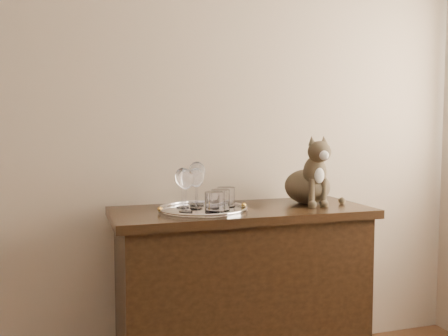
# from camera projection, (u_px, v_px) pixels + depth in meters

# --- Properties ---
(wall_back) EXTENTS (4.00, 0.10, 2.70)m
(wall_back) POSITION_uv_depth(u_px,v_px,m) (102.00, 101.00, 2.39)
(wall_back) COLOR tan
(wall_back) RESTS_ON ground
(sideboard) EXTENTS (1.20, 0.50, 0.85)m
(sideboard) POSITION_uv_depth(u_px,v_px,m) (241.00, 297.00, 2.35)
(sideboard) COLOR black
(sideboard) RESTS_ON ground
(tray) EXTENTS (0.40, 0.40, 0.01)m
(tray) POSITION_uv_depth(u_px,v_px,m) (203.00, 210.00, 2.24)
(tray) COLOR silver
(tray) RESTS_ON sideboard
(wine_glass_a) EXTENTS (0.07, 0.07, 0.18)m
(wine_glass_a) POSITION_uv_depth(u_px,v_px,m) (183.00, 188.00, 2.27)
(wine_glass_a) COLOR silver
(wine_glass_a) RESTS_ON tray
(wine_glass_b) EXTENTS (0.08, 0.08, 0.21)m
(wine_glass_b) POSITION_uv_depth(u_px,v_px,m) (197.00, 184.00, 2.34)
(wine_glass_b) COLOR white
(wine_glass_b) RESTS_ON tray
(wine_glass_c) EXTENTS (0.07, 0.07, 0.19)m
(wine_glass_c) POSITION_uv_depth(u_px,v_px,m) (186.00, 190.00, 2.16)
(wine_glass_c) COLOR white
(wine_glass_c) RESTS_ON tray
(wine_glass_d) EXTENTS (0.07, 0.07, 0.19)m
(wine_glass_d) POSITION_uv_depth(u_px,v_px,m) (196.00, 188.00, 2.25)
(wine_glass_d) COLOR white
(wine_glass_d) RESTS_ON tray
(tumbler_a) EXTENTS (0.08, 0.08, 0.09)m
(tumbler_a) POSITION_uv_depth(u_px,v_px,m) (220.00, 200.00, 2.19)
(tumbler_a) COLOR silver
(tumbler_a) RESTS_ON tray
(tumbler_b) EXTENTS (0.08, 0.08, 0.09)m
(tumbler_b) POSITION_uv_depth(u_px,v_px,m) (214.00, 203.00, 2.13)
(tumbler_b) COLOR silver
(tumbler_b) RESTS_ON tray
(tumbler_c) EXTENTS (0.08, 0.08, 0.09)m
(tumbler_c) POSITION_uv_depth(u_px,v_px,m) (226.00, 197.00, 2.29)
(tumbler_c) COLOR silver
(tumbler_c) RESTS_ON tray
(cat) EXTENTS (0.35, 0.33, 0.34)m
(cat) POSITION_uv_depth(u_px,v_px,m) (307.00, 169.00, 2.46)
(cat) COLOR brown
(cat) RESTS_ON sideboard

